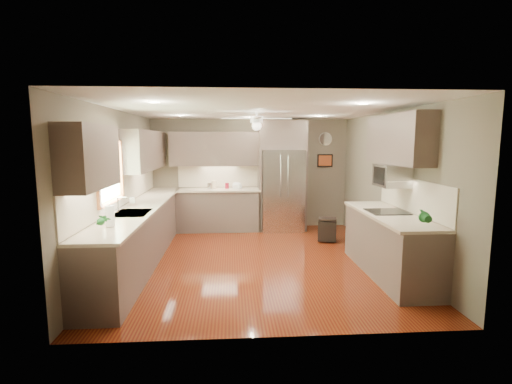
{
  "coord_description": "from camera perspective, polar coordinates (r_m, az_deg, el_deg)",
  "views": [
    {
      "loc": [
        -0.43,
        -6.06,
        2.01
      ],
      "look_at": [
        0.01,
        0.6,
        1.08
      ],
      "focal_mm": 26.0,
      "sensor_mm": 36.0,
      "label": 1
    }
  ],
  "objects": [
    {
      "name": "recessed_lights",
      "position": [
        6.49,
        -0.33,
        12.18
      ],
      "size": [
        2.84,
        3.14,
        0.01
      ],
      "color": "white",
      "rests_on": "ceiling"
    },
    {
      "name": "floor",
      "position": [
        6.4,
        0.27,
        -10.41
      ],
      "size": [
        5.0,
        5.0,
        0.0
      ],
      "primitive_type": "plane",
      "color": "#51140A",
      "rests_on": "ground"
    },
    {
      "name": "wall_clock",
      "position": [
        8.82,
        10.64,
        8.03
      ],
      "size": [
        0.3,
        0.03,
        0.3
      ],
      "color": "white",
      "rests_on": "wall_back"
    },
    {
      "name": "paper_towel",
      "position": [
        4.97,
        -21.56,
        -3.44
      ],
      "size": [
        0.11,
        0.11,
        0.28
      ],
      "color": "white",
      "rests_on": "left_run"
    },
    {
      "name": "canister_b",
      "position": [
        8.32,
        -7.19,
        0.94
      ],
      "size": [
        0.11,
        0.11,
        0.14
      ],
      "primitive_type": "cylinder",
      "rotation": [
        0.0,
        0.0,
        0.32
      ],
      "color": "silver",
      "rests_on": "back_run"
    },
    {
      "name": "window",
      "position": [
        5.86,
        -21.59,
        2.85
      ],
      "size": [
        0.05,
        1.12,
        0.92
      ],
      "color": "#BFF2B2",
      "rests_on": "wall_left"
    },
    {
      "name": "canister_c",
      "position": [
        8.37,
        -6.49,
        1.13
      ],
      "size": [
        0.13,
        0.13,
        0.19
      ],
      "primitive_type": "cylinder",
      "rotation": [
        0.0,
        0.0,
        -0.09
      ],
      "color": "beige",
      "rests_on": "back_run"
    },
    {
      "name": "microwave",
      "position": [
        6.05,
        20.19,
        2.4
      ],
      "size": [
        0.43,
        0.55,
        0.34
      ],
      "color": "silver",
      "rests_on": "wall_right"
    },
    {
      "name": "canister_d",
      "position": [
        8.37,
        -4.49,
        0.95
      ],
      "size": [
        0.11,
        0.11,
        0.13
      ],
      "primitive_type": "cylinder",
      "rotation": [
        0.0,
        0.0,
        -0.3
      ],
      "color": "maroon",
      "rests_on": "back_run"
    },
    {
      "name": "wall_front",
      "position": [
        3.66,
        3.06,
        -4.07
      ],
      "size": [
        4.5,
        0.0,
        4.5
      ],
      "primitive_type": "plane",
      "rotation": [
        -1.57,
        0.0,
        0.0
      ],
      "color": "#675F4F",
      "rests_on": "ground"
    },
    {
      "name": "right_run",
      "position": [
        5.96,
        19.85,
        -7.4
      ],
      "size": [
        0.7,
        2.2,
        1.45
      ],
      "color": "brown",
      "rests_on": "ground"
    },
    {
      "name": "stool",
      "position": [
        7.62,
        10.9,
        -5.68
      ],
      "size": [
        0.44,
        0.44,
        0.45
      ],
      "color": "black",
      "rests_on": "ground"
    },
    {
      "name": "framed_print",
      "position": [
        8.82,
        10.57,
        4.78
      ],
      "size": [
        0.36,
        0.03,
        0.3
      ],
      "color": "black",
      "rests_on": "wall_back"
    },
    {
      "name": "wall_back",
      "position": [
        8.6,
        -0.9,
        2.83
      ],
      "size": [
        4.5,
        0.0,
        4.5
      ],
      "primitive_type": "plane",
      "rotation": [
        1.57,
        0.0,
        0.0
      ],
      "color": "#675F4F",
      "rests_on": "ground"
    },
    {
      "name": "ceiling_fan",
      "position": [
        6.38,
        0.09,
        10.8
      ],
      "size": [
        1.18,
        1.18,
        0.32
      ],
      "color": "white",
      "rests_on": "ceiling"
    },
    {
      "name": "bowl",
      "position": [
        8.3,
        -2.95,
        0.68
      ],
      "size": [
        0.3,
        0.3,
        0.06
      ],
      "primitive_type": "imported",
      "rotation": [
        0.0,
        0.0,
        -0.37
      ],
      "color": "beige",
      "rests_on": "back_run"
    },
    {
      "name": "wall_left",
      "position": [
        6.37,
        -20.35,
        0.56
      ],
      "size": [
        0.0,
        5.0,
        5.0
      ],
      "primitive_type": "plane",
      "rotation": [
        1.57,
        0.0,
        1.57
      ],
      "color": "#675F4F",
      "rests_on": "ground"
    },
    {
      "name": "ceiling",
      "position": [
        6.09,
        0.29,
        12.52
      ],
      "size": [
        5.0,
        5.0,
        0.0
      ],
      "primitive_type": "plane",
      "rotation": [
        3.14,
        0.0,
        0.0
      ],
      "color": "white",
      "rests_on": "ground"
    },
    {
      "name": "refrigerator",
      "position": [
        8.33,
        4.04,
        2.22
      ],
      "size": [
        1.06,
        0.75,
        2.45
      ],
      "color": "silver",
      "rests_on": "ground"
    },
    {
      "name": "back_run",
      "position": [
        8.41,
        -5.73,
        -2.59
      ],
      "size": [
        1.85,
        0.65,
        1.45
      ],
      "color": "brown",
      "rests_on": "ground"
    },
    {
      "name": "soap_bottle",
      "position": [
        6.49,
        -18.45,
        -1.14
      ],
      "size": [
        0.1,
        0.11,
        0.19
      ],
      "primitive_type": "imported",
      "rotation": [
        0.0,
        0.0,
        0.25
      ],
      "color": "white",
      "rests_on": "left_run"
    },
    {
      "name": "left_run",
      "position": [
        6.57,
        -17.17,
        -5.88
      ],
      "size": [
        0.65,
        4.7,
        1.45
      ],
      "color": "brown",
      "rests_on": "ground"
    },
    {
      "name": "uppers",
      "position": [
        6.78,
        -6.45,
        6.68
      ],
      "size": [
        4.5,
        4.7,
        0.95
      ],
      "color": "brown",
      "rests_on": "wall_left"
    },
    {
      "name": "potted_plant_right",
      "position": [
        4.95,
        24.62,
        -3.47
      ],
      "size": [
        0.19,
        0.16,
        0.31
      ],
      "primitive_type": "imported",
      "rotation": [
        0.0,
        0.0,
        -0.13
      ],
      "color": "#1C6326",
      "rests_on": "right_run"
    },
    {
      "name": "potted_plant_left",
      "position": [
        4.72,
        -22.64,
        -4.03
      ],
      "size": [
        0.15,
        0.11,
        0.29
      ],
      "primitive_type": "imported",
      "rotation": [
        0.0,
        0.0,
        0.04
      ],
      "color": "#1C6326",
      "rests_on": "left_run"
    },
    {
      "name": "sink",
      "position": [
        5.86,
        -18.58,
        -3.36
      ],
      "size": [
        0.5,
        0.7,
        0.32
      ],
      "color": "silver",
      "rests_on": "left_run"
    },
    {
      "name": "wall_right",
      "position": [
        6.67,
        19.95,
        0.88
      ],
      "size": [
        0.0,
        5.0,
        5.0
      ],
      "primitive_type": "plane",
      "rotation": [
        1.57,
        0.0,
        -1.57
      ],
      "color": "#675F4F",
      "rests_on": "ground"
    }
  ]
}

